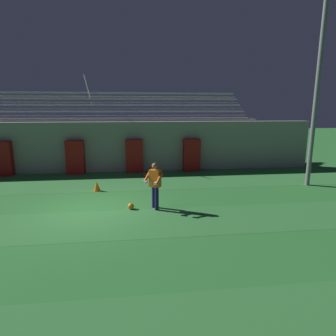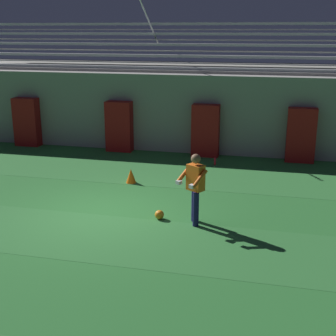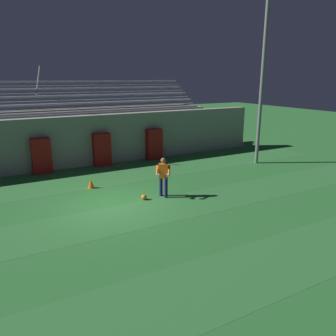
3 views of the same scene
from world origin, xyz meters
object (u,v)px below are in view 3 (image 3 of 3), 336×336
object	(u,v)px
soccer_ball	(144,197)
traffic_cone	(91,183)
padding_pillar_gate_right	(102,150)
padding_pillar_far_right	(154,144)
floodlight_pole	(264,58)
goalkeeper	(163,175)
padding_pillar_gate_left	(41,156)
water_bottle	(118,167)

from	to	relation	value
soccer_ball	traffic_cone	xyz separation A→B (m)	(-1.49, 2.47, 0.10)
padding_pillar_gate_right	soccer_ball	world-z (taller)	padding_pillar_gate_right
soccer_ball	padding_pillar_far_right	bearing A→B (deg)	60.36
padding_pillar_gate_right	floodlight_pole	world-z (taller)	floodlight_pole
goalkeeper	traffic_cone	xyz separation A→B (m)	(-2.34, 2.54, -0.74)
padding_pillar_gate_left	traffic_cone	xyz separation A→B (m)	(1.55, -3.50, -0.71)
floodlight_pole	water_bottle	size ratio (longest dim) A/B	39.22
padding_pillar_gate_right	traffic_cone	xyz separation A→B (m)	(-1.65, -3.50, -0.71)
padding_pillar_gate_right	traffic_cone	world-z (taller)	padding_pillar_gate_right
soccer_ball	goalkeeper	bearing A→B (deg)	-4.86
floodlight_pole	water_bottle	world-z (taller)	floodlight_pole
padding_pillar_gate_left	padding_pillar_far_right	size ratio (longest dim) A/B	1.00
padding_pillar_gate_right	goalkeeper	xyz separation A→B (m)	(0.70, -6.05, 0.04)
padding_pillar_far_right	traffic_cone	size ratio (longest dim) A/B	4.37
padding_pillar_gate_right	soccer_ball	xyz separation A→B (m)	(-0.16, -5.97, -0.81)
floodlight_pole	traffic_cone	bearing A→B (deg)	178.99
water_bottle	padding_pillar_gate_right	bearing A→B (deg)	115.24
soccer_ball	water_bottle	world-z (taller)	water_bottle
padding_pillar_far_right	goalkeeper	world-z (taller)	padding_pillar_far_right
water_bottle	padding_pillar_gate_left	bearing A→B (deg)	163.96
goalkeeper	floodlight_pole	bearing A→B (deg)	17.94
floodlight_pole	goalkeeper	size ratio (longest dim) A/B	5.64
floodlight_pole	padding_pillar_gate_left	bearing A→B (deg)	161.87
soccer_ball	padding_pillar_gate_left	bearing A→B (deg)	116.94
water_bottle	soccer_ball	bearing A→B (deg)	-97.63
soccer_ball	traffic_cone	size ratio (longest dim) A/B	0.52
padding_pillar_gate_left	floodlight_pole	distance (m)	12.78
padding_pillar_gate_left	soccer_ball	xyz separation A→B (m)	(3.04, -5.97, -0.81)
padding_pillar_gate_left	water_bottle	world-z (taller)	padding_pillar_gate_left
padding_pillar_far_right	water_bottle	world-z (taller)	padding_pillar_far_right
water_bottle	traffic_cone	bearing A→B (deg)	-131.33
padding_pillar_far_right	soccer_ball	bearing A→B (deg)	-119.64
padding_pillar_gate_left	goalkeeper	bearing A→B (deg)	-57.23
padding_pillar_gate_left	water_bottle	xyz separation A→B (m)	(3.69, -1.06, -0.80)
padding_pillar_gate_left	goalkeeper	world-z (taller)	padding_pillar_gate_left
goalkeeper	padding_pillar_gate_left	bearing A→B (deg)	122.77
goalkeeper	water_bottle	size ratio (longest dim) A/B	6.96
padding_pillar_far_right	padding_pillar_gate_left	bearing A→B (deg)	180.00
padding_pillar_gate_right	goalkeeper	distance (m)	6.09
padding_pillar_gate_right	soccer_ball	bearing A→B (deg)	-91.51
padding_pillar_far_right	floodlight_pole	distance (m)	7.78
floodlight_pole	water_bottle	xyz separation A→B (m)	(-7.53, 2.61, -5.70)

